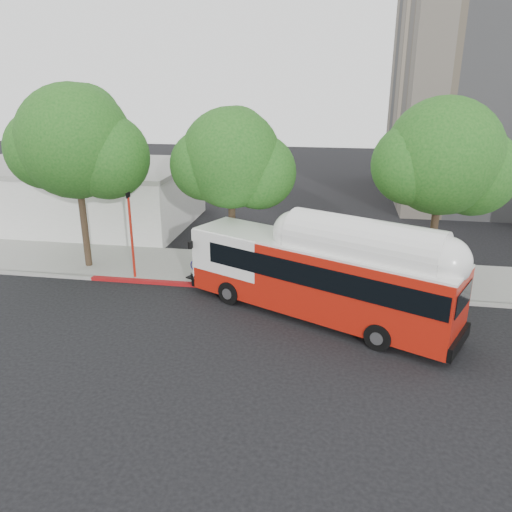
{
  "coord_description": "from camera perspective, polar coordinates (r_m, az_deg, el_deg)",
  "views": [
    {
      "loc": [
        4.35,
        -18.38,
        9.79
      ],
      "look_at": [
        0.76,
        3.0,
        2.12
      ],
      "focal_mm": 35.0,
      "sensor_mm": 36.0,
      "label": 1
    }
  ],
  "objects": [
    {
      "name": "sidewalk",
      "position": [
        27.06,
        -0.37,
        -1.55
      ],
      "size": [
        60.0,
        5.0,
        0.15
      ],
      "primitive_type": "cube",
      "color": "gray",
      "rests_on": "ground"
    },
    {
      "name": "street_tree_right",
      "position": [
        25.02,
        21.5,
        10.05
      ],
      "size": [
        6.21,
        5.4,
        9.18
      ],
      "color": "#2D2116",
      "rests_on": "ground"
    },
    {
      "name": "signal_pole",
      "position": [
        25.93,
        -14.04,
        2.23
      ],
      "size": [
        0.13,
        0.43,
        4.59
      ],
      "color": "red",
      "rests_on": "ground"
    },
    {
      "name": "curb_strip",
      "position": [
        24.69,
        -1.41,
        -3.68
      ],
      "size": [
        60.0,
        0.3,
        0.15
      ],
      "primitive_type": "cube",
      "color": "gray",
      "rests_on": "ground"
    },
    {
      "name": "transit_bus",
      "position": [
        21.48,
        7.19,
        -2.6
      ],
      "size": [
        12.48,
        7.53,
        3.78
      ],
      "rotation": [
        0.0,
        0.0,
        -0.45
      ],
      "color": "#B1180C",
      "rests_on": "ground"
    },
    {
      "name": "red_curb_segment",
      "position": [
        25.39,
        -8.08,
        -3.2
      ],
      "size": [
        10.0,
        0.32,
        0.16
      ],
      "primitive_type": "cube",
      "color": "maroon",
      "rests_on": "ground"
    },
    {
      "name": "street_tree_left",
      "position": [
        27.36,
        -19.04,
        11.78
      ],
      "size": [
        6.67,
        5.8,
        9.74
      ],
      "color": "#2D2116",
      "rests_on": "ground"
    },
    {
      "name": "ground",
      "position": [
        21.27,
        -3.4,
        -7.95
      ],
      "size": [
        120.0,
        120.0,
        0.0
      ],
      "primitive_type": "plane",
      "color": "black",
      "rests_on": "ground"
    },
    {
      "name": "street_tree_mid",
      "position": [
        25.23,
        -1.93,
        10.63
      ],
      "size": [
        5.75,
        5.0,
        8.62
      ],
      "color": "#2D2116",
      "rests_on": "ground"
    },
    {
      "name": "low_commercial_bldg",
      "position": [
        37.99,
        -19.74,
        6.75
      ],
      "size": [
        16.2,
        10.2,
        4.25
      ],
      "color": "silver",
      "rests_on": "ground"
    }
  ]
}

